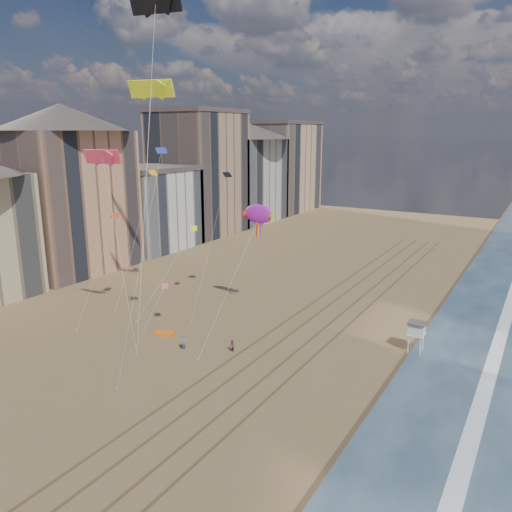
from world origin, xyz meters
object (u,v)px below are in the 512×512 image
at_px(grounded_kite, 164,333).
at_px(kite_flyer_a, 184,342).
at_px(kite_flyer_b, 232,346).
at_px(lifeguard_stand, 417,329).
at_px(show_kite, 259,214).

xyz_separation_m(grounded_kite, kite_flyer_a, (4.75, -2.18, 0.71)).
height_order(kite_flyer_a, kite_flyer_b, kite_flyer_a).
bearing_deg(lifeguard_stand, kite_flyer_b, -149.24).
bearing_deg(kite_flyer_b, lifeguard_stand, 59.65).
height_order(grounded_kite, kite_flyer_b, kite_flyer_b).
bearing_deg(kite_flyer_a, lifeguard_stand, -13.76).
bearing_deg(lifeguard_stand, kite_flyer_a, -150.57).
distance_m(show_kite, kite_flyer_a, 19.01).
distance_m(kite_flyer_a, kite_flyer_b, 5.50).
bearing_deg(lifeguard_stand, show_kite, 176.32).
height_order(lifeguard_stand, grounded_kite, lifeguard_stand).
height_order(lifeguard_stand, show_kite, show_kite).
height_order(grounded_kite, kite_flyer_a, kite_flyer_a).
relative_size(grounded_kite, kite_flyer_a, 1.37).
distance_m(show_kite, kite_flyer_b, 17.77).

